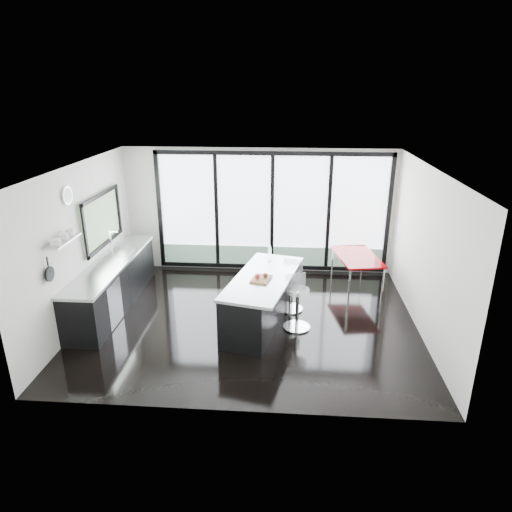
# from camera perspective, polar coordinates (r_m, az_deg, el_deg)

# --- Properties ---
(floor) EXTENTS (6.00, 5.00, 0.00)m
(floor) POSITION_cam_1_polar(r_m,az_deg,el_deg) (8.46, -0.84, -8.01)
(floor) COLOR black
(floor) RESTS_ON ground
(ceiling) EXTENTS (6.00, 5.00, 0.00)m
(ceiling) POSITION_cam_1_polar(r_m,az_deg,el_deg) (7.53, -0.95, 11.04)
(ceiling) COLOR white
(ceiling) RESTS_ON wall_back
(wall_back) EXTENTS (6.00, 0.09, 2.80)m
(wall_back) POSITION_cam_1_polar(r_m,az_deg,el_deg) (10.25, 1.86, 4.84)
(wall_back) COLOR silver
(wall_back) RESTS_ON ground
(wall_front) EXTENTS (6.00, 0.00, 2.80)m
(wall_front) POSITION_cam_1_polar(r_m,az_deg,el_deg) (5.61, -3.18, -7.61)
(wall_front) COLOR silver
(wall_front) RESTS_ON ground
(wall_left) EXTENTS (0.26, 5.00, 2.80)m
(wall_left) POSITION_cam_1_polar(r_m,az_deg,el_deg) (8.85, -20.31, 2.96)
(wall_left) COLOR silver
(wall_left) RESTS_ON ground
(wall_right) EXTENTS (0.00, 5.00, 2.80)m
(wall_right) POSITION_cam_1_polar(r_m,az_deg,el_deg) (8.19, 20.50, 0.37)
(wall_right) COLOR silver
(wall_right) RESTS_ON ground
(counter_cabinets) EXTENTS (0.69, 3.24, 1.36)m
(counter_cabinets) POSITION_cam_1_polar(r_m,az_deg,el_deg) (9.21, -17.45, -3.33)
(counter_cabinets) COLOR black
(counter_cabinets) RESTS_ON floor
(island) EXTENTS (1.43, 2.41, 1.20)m
(island) POSITION_cam_1_polar(r_m,az_deg,el_deg) (8.17, 0.44, -5.42)
(island) COLOR black
(island) RESTS_ON floor
(bar_stool_near) EXTENTS (0.59, 0.59, 0.76)m
(bar_stool_near) POSITION_cam_1_polar(r_m,az_deg,el_deg) (8.06, 5.17, -6.58)
(bar_stool_near) COLOR silver
(bar_stool_near) RESTS_ON floor
(bar_stool_far) EXTENTS (0.55, 0.55, 0.75)m
(bar_stool_far) POSITION_cam_1_polar(r_m,az_deg,el_deg) (8.69, 4.36, -4.46)
(bar_stool_far) COLOR silver
(bar_stool_far) RESTS_ON floor
(red_table) EXTENTS (1.02, 1.49, 0.73)m
(red_table) POSITION_cam_1_polar(r_m,az_deg,el_deg) (9.81, 12.41, -1.98)
(red_table) COLOR #8B0408
(red_table) RESTS_ON floor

